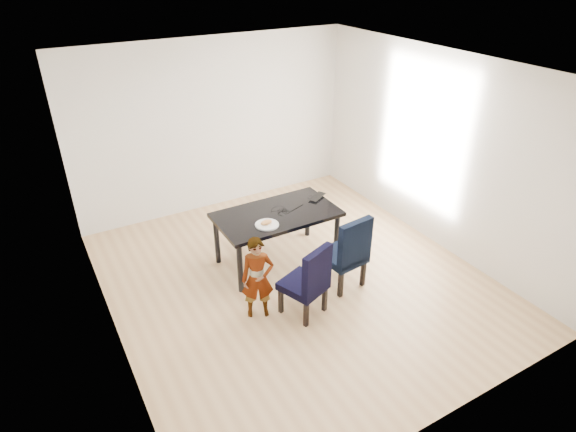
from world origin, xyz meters
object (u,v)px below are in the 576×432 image
dining_table (277,237)px  plate (267,225)px  chair_right (343,250)px  laptop (314,196)px  chair_left (303,279)px  child (258,278)px

dining_table → plate: plate is taller
chair_right → dining_table: bearing=112.0°
chair_right → laptop: (0.21, 1.00, 0.26)m
laptop → chair_left: bearing=24.2°
chair_left → plate: size_ratio=3.12×
plate → laptop: 1.01m
chair_right → child: size_ratio=0.98×
chair_left → chair_right: chair_right is taller
chair_left → laptop: chair_left is taller
child → plate: (0.46, 0.64, 0.24)m
chair_left → laptop: bearing=32.4°
child → laptop: 1.74m
dining_table → child: bearing=-129.9°
dining_table → plate: size_ratio=5.32×
dining_table → chair_right: size_ratio=1.59×
child → chair_left: bearing=-3.4°
laptop → plate: bearing=-7.5°
dining_table → child: (-0.72, -0.86, 0.14)m
plate → dining_table: bearing=40.5°
chair_right → laptop: 1.05m
plate → chair_right: bearing=-41.1°
dining_table → chair_right: bearing=-61.4°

